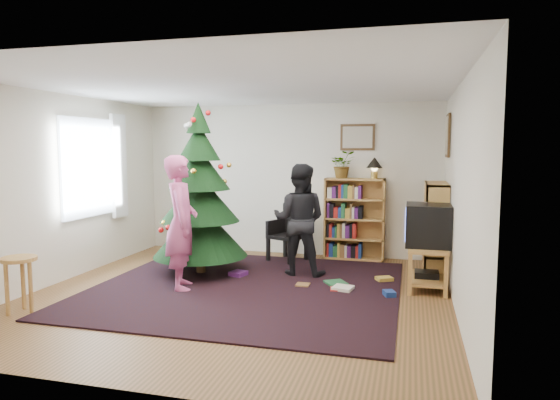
% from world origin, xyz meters
% --- Properties ---
extents(floor, '(5.00, 5.00, 0.00)m').
position_xyz_m(floor, '(0.00, 0.00, 0.00)').
color(floor, brown).
rests_on(floor, ground).
extents(ceiling, '(5.00, 5.00, 0.00)m').
position_xyz_m(ceiling, '(0.00, 0.00, 2.50)').
color(ceiling, white).
rests_on(ceiling, wall_back).
extents(wall_back, '(5.00, 0.02, 2.50)m').
position_xyz_m(wall_back, '(0.00, 2.50, 1.25)').
color(wall_back, silver).
rests_on(wall_back, floor).
extents(wall_front, '(5.00, 0.02, 2.50)m').
position_xyz_m(wall_front, '(0.00, -2.50, 1.25)').
color(wall_front, silver).
rests_on(wall_front, floor).
extents(wall_left, '(0.02, 5.00, 2.50)m').
position_xyz_m(wall_left, '(-2.50, 0.00, 1.25)').
color(wall_left, silver).
rests_on(wall_left, floor).
extents(wall_right, '(0.02, 5.00, 2.50)m').
position_xyz_m(wall_right, '(2.50, 0.00, 1.25)').
color(wall_right, silver).
rests_on(wall_right, floor).
extents(rug, '(3.80, 3.60, 0.02)m').
position_xyz_m(rug, '(0.00, 0.30, 0.01)').
color(rug, black).
rests_on(rug, floor).
extents(window_pane, '(0.04, 1.20, 1.40)m').
position_xyz_m(window_pane, '(-2.47, 0.60, 1.50)').
color(window_pane, silver).
rests_on(window_pane, wall_left).
extents(curtain, '(0.06, 0.35, 1.60)m').
position_xyz_m(curtain, '(-2.43, 1.30, 1.50)').
color(curtain, white).
rests_on(curtain, wall_left).
extents(picture_back, '(0.55, 0.03, 0.42)m').
position_xyz_m(picture_back, '(1.15, 2.48, 1.95)').
color(picture_back, '#4C3319').
rests_on(picture_back, wall_back).
extents(picture_right, '(0.03, 0.50, 0.60)m').
position_xyz_m(picture_right, '(2.48, 1.75, 1.95)').
color(picture_right, '#4C3319').
rests_on(picture_right, wall_right).
extents(christmas_tree, '(1.33, 1.33, 2.41)m').
position_xyz_m(christmas_tree, '(-0.87, 0.84, 1.00)').
color(christmas_tree, '#3F2816').
rests_on(christmas_tree, rug).
extents(bookshelf_back, '(0.95, 0.30, 1.30)m').
position_xyz_m(bookshelf_back, '(1.13, 2.34, 0.66)').
color(bookshelf_back, '#B88A42').
rests_on(bookshelf_back, floor).
extents(bookshelf_right, '(0.30, 0.95, 1.30)m').
position_xyz_m(bookshelf_right, '(2.34, 1.62, 0.66)').
color(bookshelf_right, '#B88A42').
rests_on(bookshelf_right, floor).
extents(tv_stand, '(0.48, 0.86, 0.55)m').
position_xyz_m(tv_stand, '(2.22, 0.90, 0.32)').
color(tv_stand, '#B88A42').
rests_on(tv_stand, floor).
extents(crt_tv, '(0.56, 0.60, 0.53)m').
position_xyz_m(crt_tv, '(2.22, 0.90, 0.81)').
color(crt_tv, black).
rests_on(crt_tv, tv_stand).
extents(armchair, '(0.64, 0.66, 0.89)m').
position_xyz_m(armchair, '(0.14, 1.99, 0.48)').
color(armchair, black).
rests_on(armchair, rug).
extents(stool, '(0.37, 0.37, 0.62)m').
position_xyz_m(stool, '(-2.06, -1.24, 0.48)').
color(stool, '#B88A42').
rests_on(stool, floor).
extents(person_standing, '(0.62, 0.73, 1.69)m').
position_xyz_m(person_standing, '(-0.78, 0.07, 0.85)').
color(person_standing, '#BA4A7E').
rests_on(person_standing, rug).
extents(person_by_chair, '(0.76, 0.60, 1.56)m').
position_xyz_m(person_by_chair, '(0.50, 1.13, 0.78)').
color(person_by_chair, black).
rests_on(person_by_chair, rug).
extents(potted_plant, '(0.47, 0.44, 0.43)m').
position_xyz_m(potted_plant, '(0.93, 2.34, 1.52)').
color(potted_plant, gray).
rests_on(potted_plant, bookshelf_back).
extents(table_lamp, '(0.25, 0.25, 0.34)m').
position_xyz_m(table_lamp, '(1.43, 2.34, 1.53)').
color(table_lamp, '#A57F33').
rests_on(table_lamp, bookshelf_back).
extents(floor_clutter, '(2.27, 0.90, 0.08)m').
position_xyz_m(floor_clutter, '(1.05, 0.63, 0.04)').
color(floor_clutter, '#A51E19').
rests_on(floor_clutter, rug).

